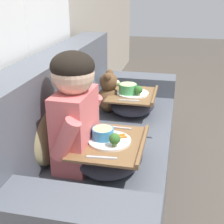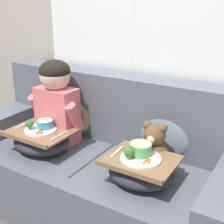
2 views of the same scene
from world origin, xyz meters
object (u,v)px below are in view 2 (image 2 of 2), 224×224
(throw_pillow_behind_child, at_px, (73,110))
(lap_tray_teddy, at_px, (140,169))
(child_figure, at_px, (56,98))
(teddy_bear, at_px, (154,150))
(couch, at_px, (103,166))
(throw_pillow_behind_teddy, at_px, (166,131))
(lap_tray_child, at_px, (41,139))

(throw_pillow_behind_child, bearing_deg, lap_tray_teddy, -25.25)
(child_figure, relative_size, teddy_bear, 1.80)
(throw_pillow_behind_child, bearing_deg, teddy_bear, -13.52)
(teddy_bear, bearing_deg, throw_pillow_behind_child, 166.48)
(child_figure, bearing_deg, lap_tray_teddy, -13.21)
(couch, xyz_separation_m, lap_tray_teddy, (0.38, -0.19, 0.20))
(throw_pillow_behind_child, relative_size, throw_pillow_behind_teddy, 1.06)
(child_figure, height_order, teddy_bear, child_figure)
(teddy_bear, bearing_deg, lap_tray_teddy, -90.68)
(throw_pillow_behind_teddy, bearing_deg, lap_tray_child, -154.77)
(lap_tray_teddy, bearing_deg, couch, 153.26)
(throw_pillow_behind_child, relative_size, lap_tray_teddy, 1.04)
(child_figure, bearing_deg, couch, 1.88)
(throw_pillow_behind_child, distance_m, throw_pillow_behind_teddy, 0.76)
(teddy_bear, xyz_separation_m, lap_tray_teddy, (-0.00, -0.18, -0.05))
(couch, distance_m, throw_pillow_behind_child, 0.51)
(teddy_bear, bearing_deg, lap_tray_child, -167.01)
(couch, height_order, throw_pillow_behind_child, couch)
(throw_pillow_behind_child, height_order, throw_pillow_behind_teddy, throw_pillow_behind_child)
(couch, height_order, throw_pillow_behind_teddy, couch)
(teddy_bear, bearing_deg, throw_pillow_behind_teddy, 90.08)
(couch, height_order, child_figure, child_figure)
(child_figure, bearing_deg, teddy_bear, -0.24)
(throw_pillow_behind_child, relative_size, child_figure, 0.68)
(throw_pillow_behind_child, height_order, child_figure, child_figure)
(throw_pillow_behind_teddy, height_order, lap_tray_teddy, throw_pillow_behind_teddy)
(couch, xyz_separation_m, child_figure, (-0.38, -0.01, 0.44))
(lap_tray_child, bearing_deg, teddy_bear, 12.99)
(child_figure, distance_m, teddy_bear, 0.79)
(couch, xyz_separation_m, lap_tray_child, (-0.38, -0.19, 0.19))
(teddy_bear, height_order, lap_tray_child, teddy_bear)
(throw_pillow_behind_child, bearing_deg, couch, -23.74)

